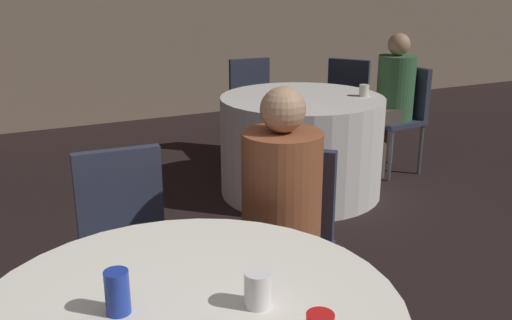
{
  "coord_description": "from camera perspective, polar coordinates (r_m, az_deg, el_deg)",
  "views": [
    {
      "loc": [
        -0.46,
        -1.25,
        1.6
      ],
      "look_at": [
        0.54,
        0.85,
        0.85
      ],
      "focal_mm": 40.0,
      "sensor_mm": 36.0,
      "label": 1
    }
  ],
  "objects": [
    {
      "name": "person_green_jacket",
      "position": [
        4.83,
        13.01,
        5.27
      ],
      "size": [
        0.49,
        0.32,
        1.17
      ],
      "rotation": [
        0.0,
        0.0,
        -4.63
      ],
      "color": "#4C4238",
      "rests_on": "ground_plane"
    },
    {
      "name": "chair_far_northeast",
      "position": [
        5.25,
        8.84,
        6.04
      ],
      "size": [
        0.56,
        0.56,
        0.89
      ],
      "rotation": [
        0.0,
        0.0,
        -4.05
      ],
      "color": "#2D3347",
      "rests_on": "ground_plane"
    },
    {
      "name": "cup_far",
      "position": [
        4.34,
        10.76,
        6.85
      ],
      "size": [
        0.07,
        0.07,
        0.09
      ],
      "color": "silver",
      "rests_on": "table_far"
    },
    {
      "name": "chair_near_northeast",
      "position": [
        2.53,
        3.09,
        -6.89
      ],
      "size": [
        0.57,
        0.57,
        0.89
      ],
      "rotation": [
        0.0,
        0.0,
        -3.91
      ],
      "color": "#2D3347",
      "rests_on": "ground_plane"
    },
    {
      "name": "chair_near_north",
      "position": [
        2.57,
        -12.99,
        -6.96
      ],
      "size": [
        0.42,
        0.42,
        0.89
      ],
      "rotation": [
        0.0,
        0.0,
        -3.19
      ],
      "color": "#2D3347",
      "rests_on": "ground_plane"
    },
    {
      "name": "table_far",
      "position": [
        4.35,
        4.54,
        1.49
      ],
      "size": [
        1.23,
        1.23,
        0.75
      ],
      "color": "white",
      "rests_on": "ground_plane"
    },
    {
      "name": "person_floral_shirt",
      "position": [
        2.37,
        2.07,
        -7.04
      ],
      "size": [
        0.47,
        0.47,
        1.19
      ],
      "rotation": [
        0.0,
        0.0,
        -3.91
      ],
      "color": "black",
      "rests_on": "ground_plane"
    },
    {
      "name": "chair_far_east",
      "position": [
        4.95,
        14.4,
        4.99
      ],
      "size": [
        0.44,
        0.43,
        0.89
      ],
      "rotation": [
        0.0,
        0.0,
        -4.63
      ],
      "color": "#2D3347",
      "rests_on": "ground_plane"
    },
    {
      "name": "chair_far_north",
      "position": [
        5.23,
        -0.3,
        6.2
      ],
      "size": [
        0.43,
        0.43,
        0.89
      ],
      "rotation": [
        0.0,
        0.0,
        -3.21
      ],
      "color": "#2D3347",
      "rests_on": "ground_plane"
    },
    {
      "name": "cup_near",
      "position": [
        1.57,
        0.17,
        -12.8
      ],
      "size": [
        0.07,
        0.07,
        0.1
      ],
      "color": "white",
      "rests_on": "table_near"
    },
    {
      "name": "soda_can_blue",
      "position": [
        1.58,
        -13.7,
        -12.72
      ],
      "size": [
        0.07,
        0.07,
        0.12
      ],
      "color": "#1E38A5",
      "rests_on": "table_near"
    }
  ]
}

